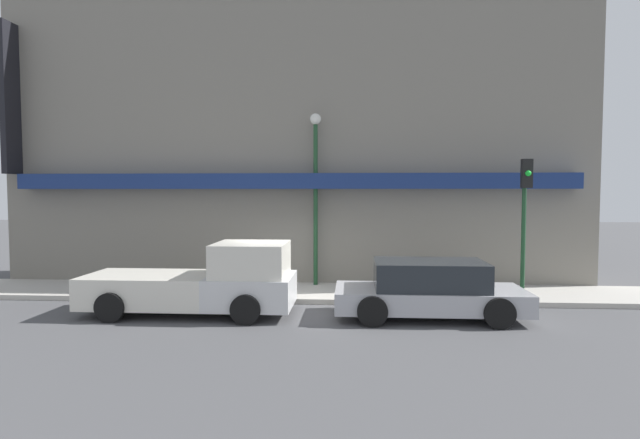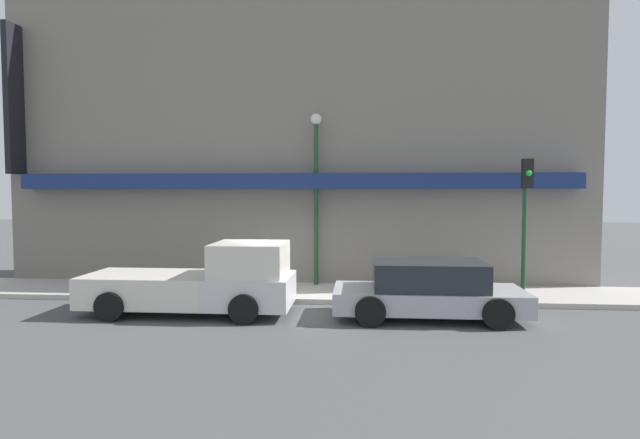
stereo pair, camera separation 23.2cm
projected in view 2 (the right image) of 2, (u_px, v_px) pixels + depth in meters
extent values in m
plane|color=#4C4C4F|center=(281.00, 304.00, 14.14)|extent=(80.00, 80.00, 0.00)
cube|color=#B7B2A8|center=(288.00, 292.00, 15.43)|extent=(36.00, 2.61, 0.15)
cube|color=gray|center=(299.00, 136.00, 17.94)|extent=(19.80, 3.00, 10.37)
cube|color=navy|center=(292.00, 181.00, 16.24)|extent=(18.22, 0.60, 0.50)
cube|color=black|center=(14.00, 99.00, 16.74)|extent=(0.20, 0.80, 5.02)
cube|color=silver|center=(250.00, 290.00, 12.91)|extent=(2.16, 1.93, 0.79)
cube|color=silver|center=(250.00, 259.00, 12.87)|extent=(1.84, 1.78, 0.84)
cube|color=silver|center=(149.00, 289.00, 13.13)|extent=(3.24, 1.93, 0.79)
cylinder|color=black|center=(260.00, 293.00, 13.88)|extent=(0.73, 0.22, 0.73)
cylinder|color=black|center=(244.00, 309.00, 11.96)|extent=(0.73, 0.22, 0.73)
cylinder|color=black|center=(144.00, 291.00, 14.15)|extent=(0.73, 0.22, 0.73)
cylinder|color=black|center=(110.00, 307.00, 12.23)|extent=(0.73, 0.22, 0.73)
cube|color=#ADADB2|center=(428.00, 299.00, 12.56)|extent=(4.73, 1.89, 0.53)
cube|color=#23282D|center=(428.00, 275.00, 12.52)|extent=(2.75, 1.70, 0.69)
cylinder|color=black|center=(479.00, 297.00, 13.39)|extent=(0.73, 0.22, 0.73)
cylinder|color=black|center=(498.00, 314.00, 11.50)|extent=(0.73, 0.22, 0.73)
cylinder|color=black|center=(369.00, 295.00, 13.62)|extent=(0.73, 0.22, 0.73)
cylinder|color=black|center=(370.00, 311.00, 11.74)|extent=(0.73, 0.22, 0.73)
cylinder|color=#196633|center=(245.00, 283.00, 15.07)|extent=(0.19, 0.19, 0.53)
sphere|color=#196633|center=(245.00, 272.00, 15.05)|extent=(0.18, 0.18, 0.18)
cylinder|color=#1E4728|center=(316.00, 205.00, 16.15)|extent=(0.14, 0.14, 5.19)
sphere|color=silver|center=(316.00, 119.00, 15.99)|extent=(0.36, 0.36, 0.36)
cylinder|color=#1E4728|center=(524.00, 230.00, 13.87)|extent=(0.12, 0.12, 3.93)
cube|color=black|center=(527.00, 173.00, 13.62)|extent=(0.28, 0.20, 0.80)
sphere|color=green|center=(529.00, 173.00, 13.51)|extent=(0.16, 0.16, 0.16)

